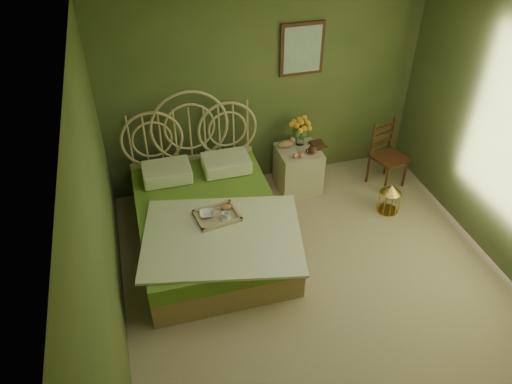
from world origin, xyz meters
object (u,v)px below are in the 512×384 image
object	(u,v)px
chair	(387,150)
bed	(209,221)
nightstand	(298,164)
birdcage	(389,199)

from	to	relation	value
chair	bed	bearing A→B (deg)	175.07
nightstand	chair	size ratio (longest dim) A/B	1.14
bed	nightstand	xyz separation A→B (m)	(1.33, 0.75, 0.05)
chair	birdcage	bearing A→B (deg)	-128.34
nightstand	chair	distance (m)	1.17
chair	birdcage	world-z (taller)	chair
chair	nightstand	bearing A→B (deg)	153.18
nightstand	birdcage	distance (m)	1.22
bed	birdcage	distance (m)	2.25
nightstand	chair	xyz separation A→B (m)	(1.15, -0.18, 0.13)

